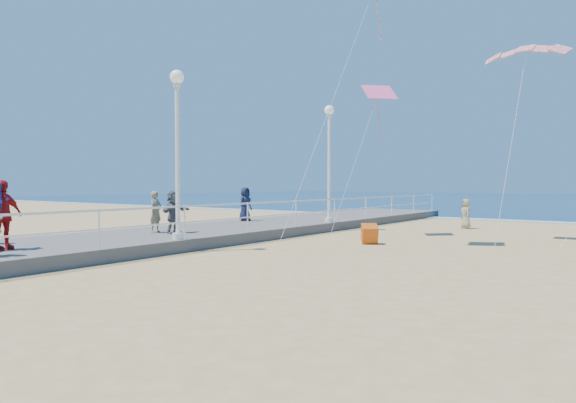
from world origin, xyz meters
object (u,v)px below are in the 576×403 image
Objects in this scene: lamp_post_mid at (177,136)px; lamp_post_far at (329,151)px; spectator_4 at (245,204)px; spectator_6 at (156,212)px; toddler_held at (0,201)px; spectator_5 at (173,212)px; box_kite at (369,236)px; beach_walker_c at (466,214)px; spectator_3 at (2,215)px.

lamp_post_far is (0.00, 9.00, 0.00)m from lamp_post_mid.
spectator_6 is at bearing -173.32° from spectator_4.
lamp_post_far is at bearing 1.70° from toddler_held.
spectator_5 reaches higher than box_kite.
spectator_6 is at bearing 15.79° from toddler_held.
toddler_held reaches higher than spectator_5.
beach_walker_c is (4.69, 13.88, -2.95)m from lamp_post_mid.
spectator_6 is (-0.73, 5.68, -0.57)m from toddler_held.
lamp_post_mid reaches higher than beach_walker_c.
spectator_5 is (-0.06, 5.92, -0.56)m from toddler_held.
spectator_3 is 1.17× the size of spectator_4.
spectator_3 is at bearing 60.27° from toddler_held.
spectator_3 reaches higher than spectator_5.
spectator_3 is (-0.14, 0.11, -0.39)m from toddler_held.
lamp_post_far is 4.68m from spectator_4.
spectator_3 is (-1.77, -4.54, -2.33)m from lamp_post_mid.
spectator_6 is (-0.67, -0.24, -0.02)m from spectator_5.
spectator_5 is 2.55× the size of box_kite.
toddler_held reaches higher than spectator_4.
box_kite is at bearing -42.96° from beach_walker_c.
beach_walker_c is (8.28, 6.59, -0.48)m from spectator_4.
spectator_4 is at bearing 6.64° from spectator_5.
lamp_post_far reaches higher than spectator_6.
spectator_3 is at bearing 168.29° from spectator_5.
lamp_post_far is at bearing -81.37° from beach_walker_c.
spectator_3 is at bearing -97.45° from lamp_post_far.
spectator_6 is at bearing -66.28° from beach_walker_c.
spectator_6 is 2.49× the size of box_kite.
toddler_held is at bearing -96.80° from lamp_post_far.
spectator_5 is at bearing -7.53° from spectator_3.
spectator_4 is (-3.59, -1.70, -2.46)m from lamp_post_far.
lamp_post_far reaches higher than beach_walker_c.
beach_walker_c is at bearing -37.72° from spectator_5.
spectator_5 is 1.02× the size of spectator_6.
spectator_5 is at bearing 142.86° from lamp_post_mid.
box_kite is at bearing -63.85° from spectator_5.
spectator_5 is 1.07× the size of beach_walker_c.
lamp_post_far is at bearing 102.21° from box_kite.
spectator_3 is at bearing -155.18° from box_kite.
lamp_post_far is 8.29m from spectator_5.
spectator_6 is (-0.59, 5.57, -0.18)m from spectator_3.
lamp_post_far is at bearing -28.38° from spectator_6.
spectator_4 is 7.75m from box_kite.
toddler_held reaches higher than beach_walker_c.
spectator_5 is (0.08, 5.81, -0.17)m from spectator_3.
spectator_6 is at bearing 98.93° from spectator_5.
spectator_3 reaches higher than box_kite.
spectator_6 is (-2.36, 1.04, -2.51)m from lamp_post_mid.
lamp_post_far is 5.67× the size of toddler_held.
spectator_6 is at bearing -106.48° from lamp_post_far.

